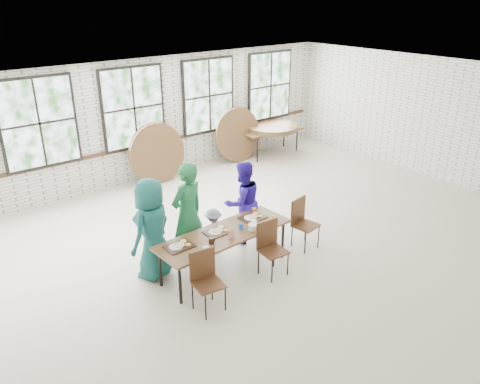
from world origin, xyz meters
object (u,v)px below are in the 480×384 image
object	(u,v)px
dining_table	(224,236)
chair_near_left	(205,275)
chair_near_right	(270,243)
storage_table	(272,131)

from	to	relation	value
dining_table	chair_near_left	xyz separation A→B (m)	(-0.82, -0.61, -0.13)
chair_near_left	dining_table	bearing A→B (deg)	44.70
chair_near_left	chair_near_right	bearing A→B (deg)	12.13
chair_near_right	storage_table	bearing A→B (deg)	52.97
chair_near_left	storage_table	xyz separation A→B (m)	(5.68, 4.72, 0.13)
dining_table	chair_near_left	size ratio (longest dim) A/B	2.55
dining_table	chair_near_left	world-z (taller)	chair_near_left
storage_table	chair_near_left	bearing A→B (deg)	-134.96
chair_near_left	storage_table	bearing A→B (deg)	47.93
chair_near_right	dining_table	bearing A→B (deg)	144.36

